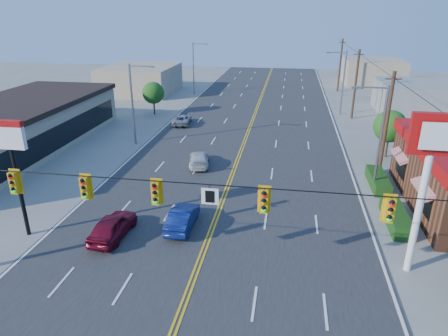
% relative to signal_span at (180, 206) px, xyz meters
% --- Properties ---
extents(ground, '(160.00, 160.00, 0.00)m').
position_rel_signal_span_xyz_m(ground, '(0.12, 0.00, -4.89)').
color(ground, gray).
rests_on(ground, ground).
extents(road, '(20.00, 120.00, 0.06)m').
position_rel_signal_span_xyz_m(road, '(0.12, 20.00, -4.86)').
color(road, '#2D2D30').
rests_on(road, ground).
extents(signal_span, '(24.32, 0.34, 9.00)m').
position_rel_signal_span_xyz_m(signal_span, '(0.00, 0.00, 0.00)').
color(signal_span, '#47301E').
rests_on(signal_span, ground).
extents(kfc_pylon, '(2.20, 0.36, 8.50)m').
position_rel_signal_span_xyz_m(kfc_pylon, '(11.12, 4.00, 1.16)').
color(kfc_pylon, white).
rests_on(kfc_pylon, ground).
extents(strip_mall, '(10.40, 26.40, 4.40)m').
position_rel_signal_span_xyz_m(strip_mall, '(-21.88, 18.00, -2.63)').
color(strip_mall, tan).
rests_on(strip_mall, ground).
extents(pizza_hut_sign, '(1.90, 0.30, 6.85)m').
position_rel_signal_span_xyz_m(pizza_hut_sign, '(-10.88, 4.00, 0.30)').
color(pizza_hut_sign, black).
rests_on(pizza_hut_sign, ground).
extents(streetlight_se, '(2.55, 0.25, 8.00)m').
position_rel_signal_span_xyz_m(streetlight_se, '(10.91, 14.00, -0.37)').
color(streetlight_se, gray).
rests_on(streetlight_se, ground).
extents(streetlight_ne, '(2.55, 0.25, 8.00)m').
position_rel_signal_span_xyz_m(streetlight_ne, '(10.91, 38.00, -0.37)').
color(streetlight_ne, gray).
rests_on(streetlight_ne, ground).
extents(streetlight_sw, '(2.55, 0.25, 8.00)m').
position_rel_signal_span_xyz_m(streetlight_sw, '(-10.67, 22.00, -0.37)').
color(streetlight_sw, gray).
rests_on(streetlight_sw, ground).
extents(streetlight_nw, '(2.55, 0.25, 8.00)m').
position_rel_signal_span_xyz_m(streetlight_nw, '(-10.67, 48.00, -0.37)').
color(streetlight_nw, gray).
rests_on(streetlight_nw, ground).
extents(utility_pole_near, '(0.28, 0.28, 8.40)m').
position_rel_signal_span_xyz_m(utility_pole_near, '(12.32, 18.00, -0.69)').
color(utility_pole_near, '#47301E').
rests_on(utility_pole_near, ground).
extents(utility_pole_mid, '(0.28, 0.28, 8.40)m').
position_rel_signal_span_xyz_m(utility_pole_mid, '(12.32, 36.00, -0.69)').
color(utility_pole_mid, '#47301E').
rests_on(utility_pole_mid, ground).
extents(utility_pole_far, '(0.28, 0.28, 8.40)m').
position_rel_signal_span_xyz_m(utility_pole_far, '(12.32, 54.00, -0.69)').
color(utility_pole_far, '#47301E').
rests_on(utility_pole_far, ground).
extents(tree_kfc_rear, '(2.94, 2.94, 4.41)m').
position_rel_signal_span_xyz_m(tree_kfc_rear, '(13.62, 22.00, -1.95)').
color(tree_kfc_rear, '#47301E').
rests_on(tree_kfc_rear, ground).
extents(tree_west, '(2.80, 2.80, 4.20)m').
position_rel_signal_span_xyz_m(tree_west, '(-12.88, 34.00, -2.09)').
color(tree_west, '#47301E').
rests_on(tree_west, ground).
extents(bld_east_mid, '(12.00, 10.00, 4.00)m').
position_rel_signal_span_xyz_m(bld_east_mid, '(22.12, 40.00, -2.89)').
color(bld_east_mid, gray).
rests_on(bld_east_mid, ground).
extents(bld_west_far, '(11.00, 12.00, 4.20)m').
position_rel_signal_span_xyz_m(bld_west_far, '(-19.88, 48.00, -2.79)').
color(bld_west_far, tan).
rests_on(bld_west_far, ground).
extents(bld_east_far, '(10.00, 10.00, 4.40)m').
position_rel_signal_span_xyz_m(bld_east_far, '(19.12, 62.00, -2.69)').
color(bld_east_far, tan).
rests_on(bld_east_far, ground).
extents(car_magenta, '(1.84, 4.23, 1.42)m').
position_rel_signal_span_xyz_m(car_magenta, '(-5.59, 4.53, -4.18)').
color(car_magenta, maroon).
rests_on(car_magenta, ground).
extents(car_blue, '(1.40, 3.99, 1.31)m').
position_rel_signal_span_xyz_m(car_blue, '(-1.75, 6.29, -4.23)').
color(car_blue, navy).
rests_on(car_blue, ground).
extents(car_white, '(2.43, 4.35, 1.19)m').
position_rel_signal_span_xyz_m(car_white, '(-3.06, 16.92, -4.29)').
color(car_white, silver).
rests_on(car_white, ground).
extents(car_silver, '(2.43, 4.39, 1.16)m').
position_rel_signal_span_xyz_m(car_silver, '(-8.02, 29.63, -4.30)').
color(car_silver, '#A7A7AC').
rests_on(car_silver, ground).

